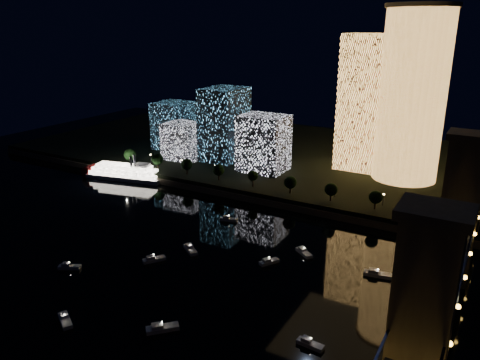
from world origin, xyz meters
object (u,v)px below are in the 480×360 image
object	(u,v)px
truss_bridge	(433,305)
riverboat	(122,172)
tower_cylindrical	(412,95)
tower_rectangular	(363,103)

from	to	relation	value
truss_bridge	riverboat	bearing A→B (deg)	157.04
tower_cylindrical	riverboat	bearing A→B (deg)	-155.41
tower_rectangular	truss_bridge	world-z (taller)	tower_rectangular
tower_cylindrical	tower_rectangular	distance (m)	28.36
tower_cylindrical	riverboat	world-z (taller)	tower_cylindrical
tower_cylindrical	tower_rectangular	size ratio (longest dim) A/B	1.19
tower_cylindrical	tower_rectangular	world-z (taller)	tower_cylindrical
tower_cylindrical	truss_bridge	xyz separation A→B (m)	(33.49, -135.36, -31.68)
truss_bridge	riverboat	xyz separation A→B (m)	(-170.98, 72.44, -12.60)
tower_cylindrical	tower_rectangular	xyz separation A→B (m)	(-26.28, 8.05, -6.99)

